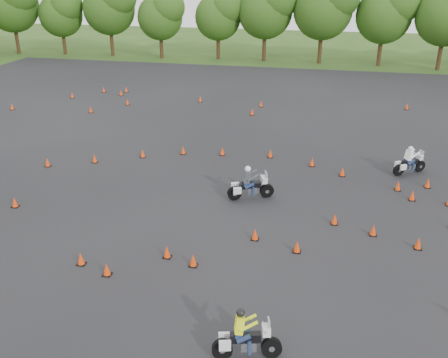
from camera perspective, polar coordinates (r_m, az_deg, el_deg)
ground at (r=19.56m, az=-2.54°, el=-7.79°), size 140.00×140.00×0.00m
asphalt_pad at (r=24.74m, az=1.00°, el=-0.74°), size 62.00×62.00×0.00m
treeline at (r=51.70m, az=12.63°, el=16.70°), size 86.86×32.17×11.07m
traffic_cones at (r=24.36m, az=1.65°, el=-0.58°), size 36.03×33.53×0.45m
rider_grey at (r=23.09m, az=3.07°, el=-0.29°), size 2.30×1.51×1.71m
rider_yellow at (r=14.29m, az=2.68°, el=-17.54°), size 2.04×1.09×1.51m
rider_white at (r=27.63m, az=20.52°, el=2.10°), size 1.99×1.68×1.55m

